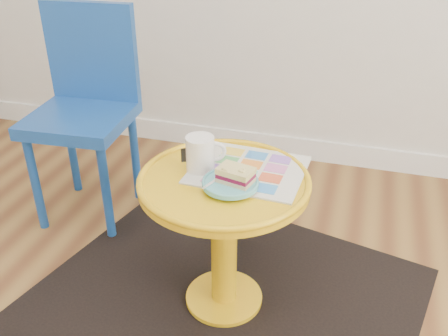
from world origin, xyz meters
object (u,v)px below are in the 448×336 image
(mug, at_px, (201,153))
(side_table, at_px, (224,217))
(newspaper, at_px, (248,170))
(chair, at_px, (86,100))
(plate, at_px, (230,184))

(mug, bearing_deg, side_table, -44.39)
(newspaper, distance_m, mug, 0.16)
(side_table, height_order, chair, chair)
(newspaper, distance_m, plate, 0.13)
(newspaper, bearing_deg, side_table, -126.12)
(chair, relative_size, newspaper, 2.55)
(side_table, relative_size, newspaper, 1.53)
(chair, xyz_separation_m, plate, (0.78, -0.50, 0.01))
(newspaper, height_order, plate, plate)
(plate, bearing_deg, newspaper, 78.02)
(mug, relative_size, plate, 0.73)
(chair, height_order, plate, chair)
(newspaper, height_order, mug, mug)
(side_table, relative_size, mug, 4.33)
(chair, relative_size, mug, 7.24)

